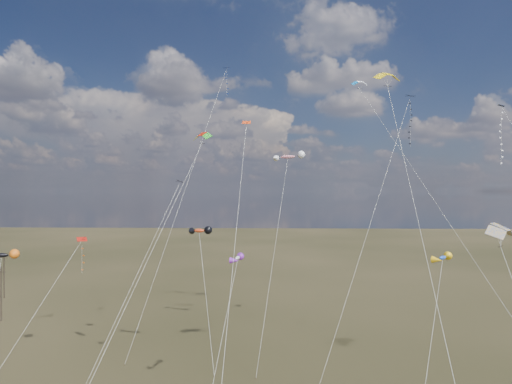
{
  "coord_description": "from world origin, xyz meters",
  "views": [
    {
      "loc": [
        2.03,
        -35.49,
        19.07
      ],
      "look_at": [
        0.0,
        18.0,
        19.0
      ],
      "focal_mm": 32.0,
      "sensor_mm": 36.0,
      "label": 1
    }
  ],
  "objects_px": {
    "utility_pole_near": "(1,293)",
    "novelty_black_orange": "(1,255)",
    "utility_pole_far": "(4,275)",
    "diamond_black_high": "(406,131)",
    "parafoil_yellow": "(388,75)"
  },
  "relations": [
    {
      "from": "diamond_black_high",
      "to": "novelty_black_orange",
      "type": "distance_m",
      "value": 50.39
    },
    {
      "from": "utility_pole_near",
      "to": "utility_pole_far",
      "type": "xyz_separation_m",
      "value": [
        -8.0,
        14.0,
        0.0
      ]
    },
    {
      "from": "diamond_black_high",
      "to": "utility_pole_far",
      "type": "bearing_deg",
      "value": 162.26
    },
    {
      "from": "parafoil_yellow",
      "to": "novelty_black_orange",
      "type": "height_order",
      "value": "parafoil_yellow"
    },
    {
      "from": "novelty_black_orange",
      "to": "utility_pole_far",
      "type": "bearing_deg",
      "value": 120.7
    },
    {
      "from": "parafoil_yellow",
      "to": "novelty_black_orange",
      "type": "relative_size",
      "value": 2.51
    },
    {
      "from": "utility_pole_far",
      "to": "diamond_black_high",
      "type": "relative_size",
      "value": 0.25
    },
    {
      "from": "utility_pole_far",
      "to": "diamond_black_high",
      "type": "xyz_separation_m",
      "value": [
        64.99,
        -20.79,
        22.71
      ]
    },
    {
      "from": "utility_pole_near",
      "to": "utility_pole_far",
      "type": "distance_m",
      "value": 16.12
    },
    {
      "from": "utility_pole_far",
      "to": "parafoil_yellow",
      "type": "relative_size",
      "value": 0.25
    },
    {
      "from": "parafoil_yellow",
      "to": "novelty_black_orange",
      "type": "xyz_separation_m",
      "value": [
        -41.81,
        3.49,
        -18.81
      ]
    },
    {
      "from": "utility_pole_near",
      "to": "novelty_black_orange",
      "type": "height_order",
      "value": "novelty_black_orange"
    },
    {
      "from": "novelty_black_orange",
      "to": "diamond_black_high",
      "type": "bearing_deg",
      "value": 10.81
    },
    {
      "from": "utility_pole_far",
      "to": "diamond_black_high",
      "type": "bearing_deg",
      "value": -17.74
    },
    {
      "from": "utility_pole_far",
      "to": "parafoil_yellow",
      "type": "height_order",
      "value": "parafoil_yellow"
    }
  ]
}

